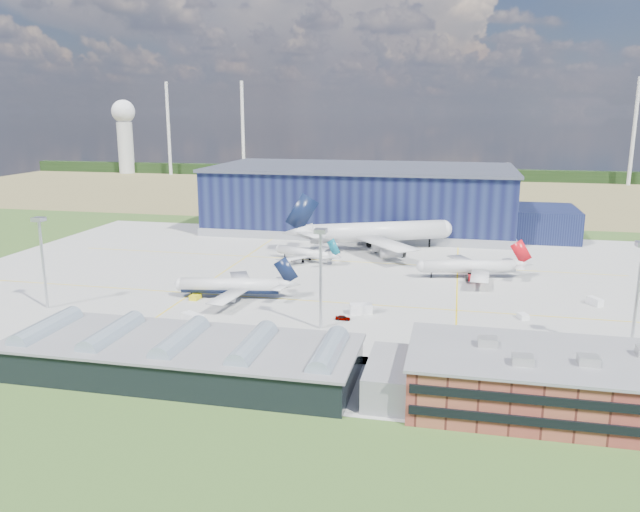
{
  "coord_description": "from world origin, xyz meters",
  "views": [
    {
      "loc": [
        38.74,
        -160.64,
        47.92
      ],
      "look_at": [
        -0.13,
        15.14,
        6.14
      ],
      "focal_mm": 35.0,
      "sensor_mm": 36.0,
      "label": 1
    }
  ],
  "objects_px": {
    "gse_tug_b": "(436,362)",
    "ops_building": "(549,382)",
    "airliner_widebody": "(378,222)",
    "gse_van_b": "(595,301)",
    "light_mast_east": "(639,279)",
    "light_mast_center": "(321,262)",
    "light_mast_west": "(41,248)",
    "gse_tug_a": "(195,297)",
    "hangar": "(368,201)",
    "airliner_navy": "(230,278)",
    "gse_van_c": "(361,309)",
    "gse_van_a": "(193,319)",
    "gse_cart_a": "(523,316)",
    "airliner_regional": "(304,248)",
    "car_b": "(367,361)",
    "car_a": "(343,318)",
    "airliner_red": "(469,260)"
  },
  "relations": [
    {
      "from": "gse_tug_b",
      "to": "ops_building",
      "type": "bearing_deg",
      "value": -17.24
    },
    {
      "from": "airliner_widebody",
      "to": "gse_van_b",
      "type": "xyz_separation_m",
      "value": [
        62.11,
        -52.94,
        -9.14
      ]
    },
    {
      "from": "light_mast_east",
      "to": "light_mast_center",
      "type": "bearing_deg",
      "value": 180.0
    },
    {
      "from": "light_mast_west",
      "to": "gse_tug_a",
      "type": "distance_m",
      "value": 39.21
    },
    {
      "from": "hangar",
      "to": "airliner_navy",
      "type": "bearing_deg",
      "value": -101.14
    },
    {
      "from": "gse_van_c",
      "to": "light_mast_west",
      "type": "bearing_deg",
      "value": 83.23
    },
    {
      "from": "light_mast_east",
      "to": "gse_van_a",
      "type": "bearing_deg",
      "value": -177.93
    },
    {
      "from": "gse_van_a",
      "to": "gse_cart_a",
      "type": "distance_m",
      "value": 77.67
    },
    {
      "from": "airliner_regional",
      "to": "gse_van_a",
      "type": "distance_m",
      "value": 66.74
    },
    {
      "from": "gse_van_b",
      "to": "car_b",
      "type": "distance_m",
      "value": 71.46
    },
    {
      "from": "airliner_regional",
      "to": "gse_tug_a",
      "type": "relative_size",
      "value": 7.93
    },
    {
      "from": "gse_cart_a",
      "to": "gse_van_b",
      "type": "xyz_separation_m",
      "value": [
        18.79,
        15.13,
        0.34
      ]
    },
    {
      "from": "light_mast_east",
      "to": "car_a",
      "type": "distance_m",
      "value": 63.26
    },
    {
      "from": "ops_building",
      "to": "car_a",
      "type": "bearing_deg",
      "value": 138.24
    },
    {
      "from": "light_mast_center",
      "to": "airliner_regional",
      "type": "distance_m",
      "value": 66.26
    },
    {
      "from": "gse_van_a",
      "to": "airliner_regional",
      "type": "bearing_deg",
      "value": 20.51
    },
    {
      "from": "car_b",
      "to": "airliner_widebody",
      "type": "bearing_deg",
      "value": 16.08
    },
    {
      "from": "light_mast_center",
      "to": "car_a",
      "type": "relative_size",
      "value": 6.5
    },
    {
      "from": "light_mast_center",
      "to": "gse_van_a",
      "type": "xyz_separation_m",
      "value": [
        -29.57,
        -3.42,
        -14.18
      ]
    },
    {
      "from": "light_mast_east",
      "to": "gse_tug_b",
      "type": "height_order",
      "value": "light_mast_east"
    },
    {
      "from": "airliner_widebody",
      "to": "hangar",
      "type": "bearing_deg",
      "value": 79.19
    },
    {
      "from": "gse_van_b",
      "to": "car_b",
      "type": "bearing_deg",
      "value": -166.76
    },
    {
      "from": "airliner_widebody",
      "to": "gse_cart_a",
      "type": "bearing_deg",
      "value": -81.42
    },
    {
      "from": "airliner_widebody",
      "to": "light_mast_east",
      "type": "bearing_deg",
      "value": -77.38
    },
    {
      "from": "gse_tug_a",
      "to": "car_a",
      "type": "relative_size",
      "value": 0.95
    },
    {
      "from": "hangar",
      "to": "gse_cart_a",
      "type": "bearing_deg",
      "value": -64.02
    },
    {
      "from": "airliner_regional",
      "to": "gse_cart_a",
      "type": "bearing_deg",
      "value": 168.3
    },
    {
      "from": "light_mast_west",
      "to": "car_a",
      "type": "height_order",
      "value": "light_mast_west"
    },
    {
      "from": "ops_building",
      "to": "light_mast_center",
      "type": "relative_size",
      "value": 2.0
    },
    {
      "from": "airliner_red",
      "to": "gse_van_c",
      "type": "relative_size",
      "value": 6.49
    },
    {
      "from": "light_mast_west",
      "to": "gse_van_c",
      "type": "distance_m",
      "value": 79.53
    },
    {
      "from": "airliner_red",
      "to": "gse_tug_a",
      "type": "relative_size",
      "value": 10.32
    },
    {
      "from": "ops_building",
      "to": "car_a",
      "type": "xyz_separation_m",
      "value": [
        -41.14,
        36.73,
        -4.19
      ]
    },
    {
      "from": "airliner_regional",
      "to": "gse_van_a",
      "type": "height_order",
      "value": "airliner_regional"
    },
    {
      "from": "airliner_navy",
      "to": "gse_tug_a",
      "type": "xyz_separation_m",
      "value": [
        -8.55,
        -3.3,
        -4.77
      ]
    },
    {
      "from": "car_a",
      "to": "car_b",
      "type": "bearing_deg",
      "value": -159.42
    },
    {
      "from": "airliner_navy",
      "to": "gse_van_c",
      "type": "height_order",
      "value": "airliner_navy"
    },
    {
      "from": "gse_van_c",
      "to": "car_b",
      "type": "relative_size",
      "value": 1.37
    },
    {
      "from": "airliner_widebody",
      "to": "gse_tug_a",
      "type": "bearing_deg",
      "value": -142.81
    },
    {
      "from": "gse_tug_a",
      "to": "gse_van_a",
      "type": "distance_m",
      "value": 19.51
    },
    {
      "from": "light_mast_center",
      "to": "gse_van_c",
      "type": "distance_m",
      "value": 20.08
    },
    {
      "from": "airliner_navy",
      "to": "airliner_regional",
      "type": "height_order",
      "value": "airliner_navy"
    },
    {
      "from": "gse_cart_a",
      "to": "gse_van_b",
      "type": "relative_size",
      "value": 0.69
    },
    {
      "from": "light_mast_west",
      "to": "car_a",
      "type": "relative_size",
      "value": 6.5
    },
    {
      "from": "gse_van_a",
      "to": "car_b",
      "type": "height_order",
      "value": "gse_van_a"
    },
    {
      "from": "hangar",
      "to": "airliner_widebody",
      "type": "bearing_deg",
      "value": -76.92
    },
    {
      "from": "gse_cart_a",
      "to": "gse_van_c",
      "type": "height_order",
      "value": "gse_van_c"
    },
    {
      "from": "airliner_regional",
      "to": "gse_cart_a",
      "type": "distance_m",
      "value": 79.1
    },
    {
      "from": "light_mast_west",
      "to": "light_mast_east",
      "type": "xyz_separation_m",
      "value": [
        135.0,
        0.0,
        0.0
      ]
    },
    {
      "from": "light_mast_center",
      "to": "gse_van_c",
      "type": "height_order",
      "value": "light_mast_center"
    }
  ]
}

